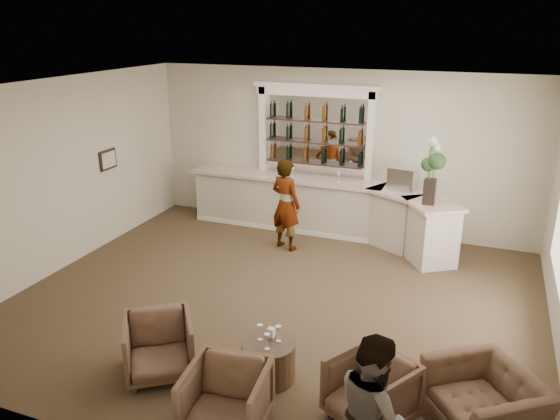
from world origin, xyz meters
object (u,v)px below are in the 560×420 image
at_px(espresso_machine, 403,178).
at_px(sommelier, 286,204).
at_px(cocktail_table, 268,361).
at_px(armchair_far, 484,403).
at_px(armchair_right, 371,391).
at_px(flower_vase, 432,167).
at_px(armchair_left, 159,346).
at_px(guest, 373,412).
at_px(bar_counter, 323,207).
at_px(armchair_center, 226,401).

bearing_deg(espresso_machine, sommelier, -146.22).
bearing_deg(cocktail_table, armchair_far, -0.57).
height_order(armchair_right, flower_vase, flower_vase).
xyz_separation_m(cocktail_table, flower_vase, (1.33, 4.16, 1.56)).
xyz_separation_m(armchair_left, armchair_far, (3.78, 0.37, -0.02)).
distance_m(guest, espresso_machine, 6.07).
bearing_deg(espresso_machine, bar_counter, -171.90).
bearing_deg(espresso_machine, cocktail_table, -90.67).
bearing_deg(armchair_left, armchair_right, -32.81).
xyz_separation_m(armchair_left, armchair_right, (2.63, 0.12, -0.01)).
relative_size(sommelier, flower_vase, 1.50).
distance_m(armchair_right, espresso_machine, 5.28).
bearing_deg(bar_counter, flower_vase, -18.46).
bearing_deg(sommelier, bar_counter, -95.03).
bearing_deg(sommelier, armchair_center, 123.40).
xyz_separation_m(cocktail_table, armchair_left, (-1.30, -0.40, 0.13)).
xyz_separation_m(armchair_right, espresso_machine, (-0.57, 5.15, 0.98)).
distance_m(armchair_left, flower_vase, 5.45).
bearing_deg(armchair_left, sommelier, 54.03).
height_order(armchair_far, flower_vase, flower_vase).
height_order(sommelier, guest, sommelier).
distance_m(armchair_center, espresso_machine, 6.03).
bearing_deg(armchair_right, guest, -47.34).
bearing_deg(armchair_right, sommelier, 152.12).
distance_m(sommelier, armchair_left, 4.33).
distance_m(guest, armchair_center, 1.62).
xyz_separation_m(cocktail_table, armchair_center, (-0.06, -1.02, 0.14)).
relative_size(guest, armchair_far, 1.45).
xyz_separation_m(armchair_left, espresso_machine, (2.06, 5.27, 0.98)).
xyz_separation_m(bar_counter, armchair_far, (3.29, -4.90, -0.21)).
distance_m(bar_counter, armchair_center, 5.95).
xyz_separation_m(bar_counter, guest, (2.31, -6.00, 0.23)).
height_order(armchair_left, armchair_far, armchair_left).
xyz_separation_m(cocktail_table, armchair_right, (1.32, -0.28, 0.12)).
relative_size(armchair_right, espresso_machine, 1.66).
relative_size(armchair_left, armchair_far, 0.76).
bearing_deg(armchair_center, bar_counter, 90.68).
bearing_deg(armchair_far, guest, -79.38).
relative_size(sommelier, armchair_center, 2.06).
bearing_deg(flower_vase, armchair_center, -105.02).
relative_size(armchair_left, espresso_machine, 1.70).
bearing_deg(guest, armchair_left, 46.20).
bearing_deg(armchair_center, armchair_right, 21.65).
relative_size(cocktail_table, sommelier, 0.37).
bearing_deg(sommelier, flower_vase, -154.64).
bearing_deg(armchair_left, bar_counter, 49.31).
bearing_deg(armchair_far, espresso_machine, 161.80).
bearing_deg(armchair_right, bar_counter, 142.97).
height_order(bar_counter, cocktail_table, bar_counter).
bearing_deg(bar_counter, sommelier, -114.81).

